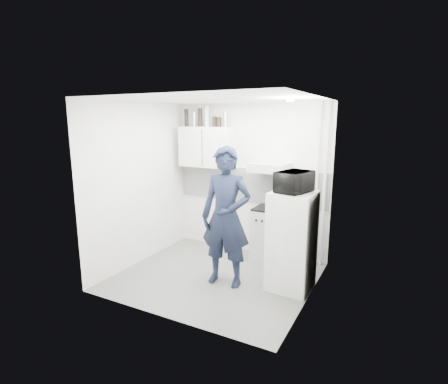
% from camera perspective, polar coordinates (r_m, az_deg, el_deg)
% --- Properties ---
extents(floor, '(2.80, 2.80, 0.00)m').
position_cam_1_polar(floor, '(5.42, -1.41, -13.64)').
color(floor, '#5F5F5F').
rests_on(floor, ground).
extents(ceiling, '(2.80, 2.80, 0.00)m').
position_cam_1_polar(ceiling, '(4.90, -1.56, 14.96)').
color(ceiling, white).
rests_on(ceiling, wall_back).
extents(wall_back, '(2.80, 0.00, 2.80)m').
position_cam_1_polar(wall_back, '(6.11, 4.24, 2.06)').
color(wall_back, white).
rests_on(wall_back, floor).
extents(wall_left, '(0.00, 2.60, 2.60)m').
position_cam_1_polar(wall_left, '(5.80, -13.65, 1.25)').
color(wall_left, white).
rests_on(wall_left, floor).
extents(wall_right, '(0.00, 2.60, 2.60)m').
position_cam_1_polar(wall_right, '(4.51, 14.27, -1.77)').
color(wall_right, white).
rests_on(wall_right, floor).
extents(person, '(0.77, 0.54, 1.98)m').
position_cam_1_polar(person, '(4.89, 0.32, -4.11)').
color(person, black).
rests_on(person, floor).
extents(stove, '(0.55, 0.55, 0.88)m').
position_cam_1_polar(stove, '(5.91, 7.63, -6.96)').
color(stove, '#B8B7B6').
rests_on(stove, floor).
extents(fridge, '(0.59, 0.59, 1.38)m').
position_cam_1_polar(fridge, '(4.93, 11.01, -7.88)').
color(fridge, white).
rests_on(fridge, floor).
extents(stove_top, '(0.53, 0.53, 0.03)m').
position_cam_1_polar(stove_top, '(5.78, 7.75, -2.68)').
color(stove_top, black).
rests_on(stove_top, stove).
extents(saucepan, '(0.17, 0.17, 0.09)m').
position_cam_1_polar(saucepan, '(5.79, 7.75, -2.03)').
color(saucepan, silver).
rests_on(saucepan, stove_top).
extents(microwave, '(0.58, 0.46, 0.28)m').
position_cam_1_polar(microwave, '(4.71, 11.40, 1.65)').
color(microwave, black).
rests_on(microwave, fridge).
extents(bottle_a, '(0.07, 0.07, 0.31)m').
position_cam_1_polar(bottle_a, '(6.43, -6.15, 11.96)').
color(bottle_a, black).
rests_on(bottle_a, upper_cabinet).
extents(bottle_b, '(0.07, 0.07, 0.25)m').
position_cam_1_polar(bottle_b, '(6.34, -4.89, 11.72)').
color(bottle_b, silver).
rests_on(bottle_b, upper_cabinet).
extents(bottle_c, '(0.08, 0.08, 0.32)m').
position_cam_1_polar(bottle_c, '(6.28, -3.92, 12.04)').
color(bottle_c, black).
rests_on(bottle_c, upper_cabinet).
extents(bottle_d, '(0.08, 0.08, 0.35)m').
position_cam_1_polar(bottle_d, '(6.21, -2.83, 12.19)').
color(bottle_d, '#B2B7BC').
rests_on(bottle_d, upper_cabinet).
extents(canister_a, '(0.07, 0.07, 0.18)m').
position_cam_1_polar(canister_a, '(6.13, -1.56, 11.41)').
color(canister_a, black).
rests_on(canister_a, upper_cabinet).
extents(canister_b, '(0.09, 0.09, 0.17)m').
position_cam_1_polar(canister_b, '(6.09, -0.84, 11.37)').
color(canister_b, black).
rests_on(canister_b, upper_cabinet).
extents(bottle_e, '(0.06, 0.06, 0.25)m').
position_cam_1_polar(bottle_e, '(6.03, 0.17, 11.77)').
color(bottle_e, silver).
rests_on(bottle_e, upper_cabinet).
extents(upper_cabinet, '(1.00, 0.35, 0.70)m').
position_cam_1_polar(upper_cabinet, '(6.22, -2.74, 7.37)').
color(upper_cabinet, white).
rests_on(upper_cabinet, wall_back).
extents(range_hood, '(0.60, 0.50, 0.14)m').
position_cam_1_polar(range_hood, '(5.67, 7.45, 4.01)').
color(range_hood, '#B8B7B6').
rests_on(range_hood, wall_back).
extents(backsplash, '(2.74, 0.03, 0.60)m').
position_cam_1_polar(backsplash, '(6.11, 4.17, 1.12)').
color(backsplash, white).
rests_on(backsplash, wall_back).
extents(pipe_a, '(0.05, 0.05, 2.60)m').
position_cam_1_polar(pipe_a, '(5.65, 16.09, 0.83)').
color(pipe_a, '#B8B7B6').
rests_on(pipe_a, floor).
extents(pipe_b, '(0.04, 0.04, 2.60)m').
position_cam_1_polar(pipe_b, '(5.67, 14.91, 0.94)').
color(pipe_b, '#B8B7B6').
rests_on(pipe_b, floor).
extents(ceiling_spot_fixture, '(0.10, 0.10, 0.02)m').
position_cam_1_polar(ceiling_spot_fixture, '(4.69, 10.78, 14.54)').
color(ceiling_spot_fixture, white).
rests_on(ceiling_spot_fixture, ceiling).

